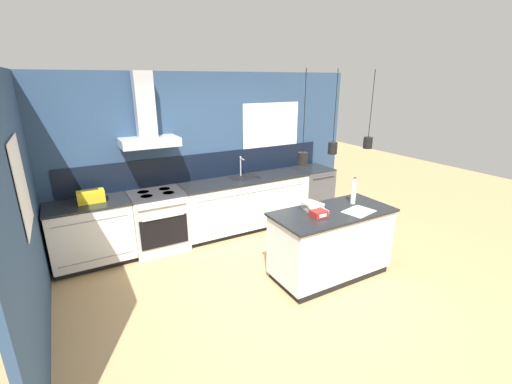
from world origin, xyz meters
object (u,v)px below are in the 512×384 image
Objects in this scene: oven_range at (159,221)px; book_stack at (314,207)px; bottle_on_island at (354,192)px; red_supply_box at (319,214)px; dishwasher at (311,191)px; yellow_toolbox at (91,196)px.

oven_range is 2.37m from book_stack.
red_supply_box is at bearing -168.21° from bottle_on_island.
oven_range is 5.01× the size of red_supply_box.
bottle_on_island is at bearing -112.47° from dishwasher.
bottle_on_island reaches higher than dishwasher.
yellow_toolbox is (-3.03, 1.77, -0.07)m from bottle_on_island.
bottle_on_island reaches higher than book_stack.
red_supply_box is 3.02m from yellow_toolbox.
oven_range is 2.47m from red_supply_box.
yellow_toolbox reaches higher than dishwasher.
dishwasher is 2.56× the size of book_stack.
red_supply_box is at bearing -39.40° from yellow_toolbox.
yellow_toolbox is at bearing 144.21° from book_stack.
bottle_on_island is 1.98× the size of red_supply_box.
red_supply_box reaches higher than dishwasher.
red_supply_box is (-1.43, -1.92, 0.50)m from dishwasher.
bottle_on_island is 0.72m from red_supply_box.
oven_range is 2.91m from dishwasher.
bottle_on_island reaches higher than oven_range.
book_stack is 1.04× the size of yellow_toolbox.
book_stack reaches higher than dishwasher.
red_supply_box is (1.48, -1.91, 0.50)m from oven_range.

